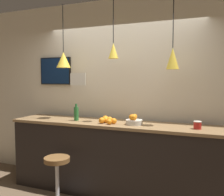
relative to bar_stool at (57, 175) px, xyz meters
name	(u,v)px	position (x,y,z in m)	size (l,w,h in m)	color
back_wall	(122,92)	(0.54, 1.02, 1.05)	(8.00, 0.06, 2.90)	beige
service_counter	(112,158)	(0.54, 0.59, 0.12)	(3.06, 0.63, 1.04)	black
bar_stool	(57,175)	(0.00, 0.00, 0.00)	(0.42, 0.42, 0.64)	#B7B7BC
fruit_bowl	(134,120)	(0.88, 0.54, 0.70)	(0.23, 0.23, 0.15)	beige
orange_pile	(107,120)	(0.49, 0.54, 0.68)	(0.27, 0.29, 0.09)	orange
juice_bottle	(76,113)	(-0.02, 0.55, 0.74)	(0.07, 0.07, 0.25)	#286B33
spread_jar	(198,125)	(1.70, 0.55, 0.69)	(0.10, 0.10, 0.10)	red
pendant_lamp_left	(63,60)	(-0.29, 0.64, 1.56)	(0.22, 0.22, 0.97)	black
pendant_lamp_middle	(113,50)	(0.54, 0.64, 1.66)	(0.14, 0.14, 0.85)	black
pendant_lamp_right	(173,58)	(1.37, 0.64, 1.53)	(0.17, 0.17, 1.01)	black
mounted_tv	(55,71)	(-0.67, 0.97, 1.40)	(0.59, 0.04, 0.46)	black
hanging_menu_board	(78,79)	(0.12, 0.36, 1.25)	(0.24, 0.01, 0.17)	silver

